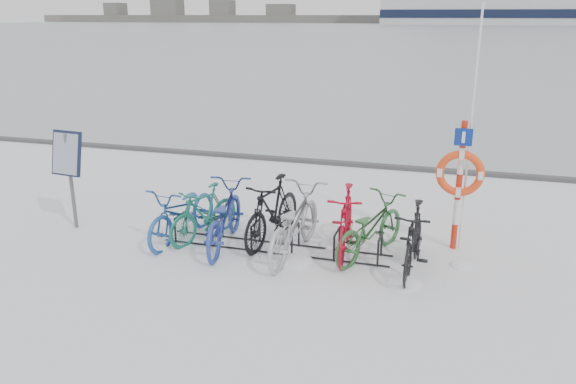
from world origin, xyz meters
TOP-DOWN VIEW (x-y plane):
  - ground at (0.00, 0.00)m, footprint 900.00×900.00m
  - ice_sheet at (0.00, 155.00)m, footprint 400.00×298.00m
  - quay_edge at (0.00, 5.90)m, footprint 400.00×0.25m
  - bike_rack at (0.00, 0.00)m, footprint 4.00×0.48m
  - info_board at (-3.96, -0.12)m, footprint 0.65×0.30m
  - lifebuoy_station at (2.97, 0.84)m, footprint 0.78×0.22m
  - shoreline at (-122.02, 260.00)m, footprint 180.00×12.00m
  - bike_0 at (-1.73, -0.00)m, footprint 0.96×2.12m
  - bike_1 at (-1.38, 0.12)m, footprint 1.03×1.75m
  - bike_2 at (-0.92, -0.07)m, footprint 1.05×2.24m
  - bike_3 at (-0.16, 0.35)m, footprint 0.89×2.05m
  - bike_4 at (0.36, -0.10)m, footprint 0.95×2.30m
  - bike_5 at (1.19, 0.18)m, footprint 0.73×1.99m
  - bike_6 at (1.59, 0.21)m, footprint 1.42×2.11m
  - bike_7 at (2.34, -0.19)m, footprint 0.63×1.87m
  - snow_drifts at (0.28, -0.23)m, footprint 6.31×1.76m

SIDE VIEW (x-z plane):
  - ground at x=0.00m, z-range 0.00..0.00m
  - snow_drifts at x=0.28m, z-range -0.11..0.11m
  - ice_sheet at x=0.00m, z-range 0.00..0.02m
  - quay_edge at x=0.00m, z-range 0.00..0.10m
  - bike_rack at x=0.00m, z-range -0.05..0.41m
  - bike_1 at x=-1.38m, z-range 0.00..1.01m
  - bike_6 at x=1.59m, z-range 0.00..1.05m
  - bike_0 at x=-1.73m, z-range 0.00..1.07m
  - bike_7 at x=2.34m, z-range 0.00..1.11m
  - bike_2 at x=-0.92m, z-range 0.00..1.13m
  - bike_5 at x=1.19m, z-range 0.00..1.17m
  - bike_4 at x=0.36m, z-range 0.00..1.18m
  - bike_3 at x=-0.16m, z-range 0.00..1.19m
  - info_board at x=-3.96m, z-range 0.41..2.29m
  - lifebuoy_station at x=2.97m, z-range -0.67..3.40m
  - shoreline at x=-122.02m, z-range -1.96..7.54m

